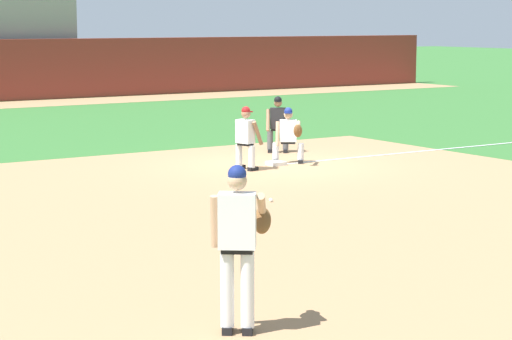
# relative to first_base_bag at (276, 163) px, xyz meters

# --- Properties ---
(ground_plane) EXTENTS (160.00, 160.00, 0.00)m
(ground_plane) POSITION_rel_first_base_bag_xyz_m (0.00, 0.00, -0.04)
(ground_plane) COLOR #336B2D
(infield_dirt_patch) EXTENTS (18.00, 18.00, 0.01)m
(infield_dirt_patch) POSITION_rel_first_base_bag_xyz_m (-3.77, -5.18, -0.04)
(infield_dirt_patch) COLOR #A87F56
(infield_dirt_patch) RESTS_ON ground
(foul_line_stripe) EXTENTS (14.30, 0.10, 0.00)m
(foul_line_stripe) POSITION_rel_first_base_bag_xyz_m (7.15, 0.00, -0.04)
(foul_line_stripe) COLOR white
(foul_line_stripe) RESTS_ON ground
(first_base_bag) EXTENTS (0.38, 0.38, 0.09)m
(first_base_bag) POSITION_rel_first_base_bag_xyz_m (0.00, 0.00, 0.00)
(first_base_bag) COLOR white
(first_base_bag) RESTS_ON ground
(baseball) EXTENTS (0.07, 0.07, 0.07)m
(baseball) POSITION_rel_first_base_bag_xyz_m (-2.79, -3.94, -0.01)
(baseball) COLOR white
(baseball) RESTS_ON ground
(pitcher) EXTENTS (0.84, 0.55, 1.86)m
(pitcher) POSITION_rel_first_base_bag_xyz_m (-7.50, -10.34, 1.01)
(pitcher) COLOR black
(pitcher) RESTS_ON ground
(first_baseman) EXTENTS (0.72, 1.09, 1.34)m
(first_baseman) POSITION_rel_first_base_bag_xyz_m (0.42, 0.07, 0.69)
(first_baseman) COLOR black
(first_baseman) RESTS_ON ground
(baserunner) EXTENTS (0.54, 0.65, 1.46)m
(baserunner) POSITION_rel_first_base_bag_xyz_m (-1.01, -0.26, 0.75)
(baserunner) COLOR black
(baserunner) RESTS_ON ground
(umpire) EXTENTS (0.68, 0.65, 1.46)m
(umpire) POSITION_rel_first_base_bag_xyz_m (1.32, 1.86, 0.75)
(umpire) COLOR black
(umpire) RESTS_ON ground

